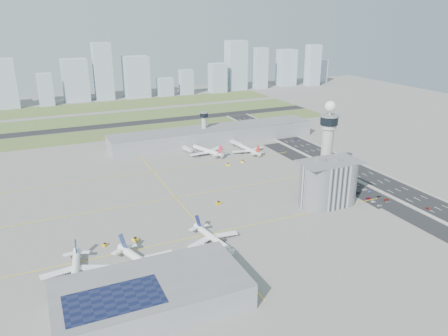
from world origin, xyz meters
name	(u,v)px	position (x,y,z in m)	size (l,w,h in m)	color
ground	(245,204)	(0.00, 0.00, 0.00)	(1000.00, 1000.00, 0.00)	gray
grass_strip_0	(138,131)	(-20.00, 225.00, 0.04)	(480.00, 50.00, 0.08)	#485C2B
grass_strip_1	(123,117)	(-20.00, 300.00, 0.04)	(480.00, 60.00, 0.08)	#4A612E
grass_strip_2	(111,106)	(-20.00, 380.00, 0.04)	(480.00, 70.00, 0.08)	#526731
runway	(130,124)	(-20.00, 262.00, 0.06)	(480.00, 22.00, 0.10)	black
highway	(375,179)	(115.00, 0.00, 0.05)	(28.00, 500.00, 0.10)	black
barrier_left	(361,181)	(101.00, 0.00, 0.60)	(0.60, 500.00, 1.20)	#9E9E99
barrier_right	(389,176)	(129.00, 0.00, 0.60)	(0.60, 500.00, 1.20)	#9E9E99
landside_road	(358,189)	(90.00, -10.00, 0.04)	(18.00, 260.00, 0.08)	black
parking_lot	(367,195)	(88.00, -22.00, 0.05)	(20.00, 44.00, 0.10)	black
taxiway_line_h_0	(207,235)	(-40.00, -30.00, 0.01)	(260.00, 0.60, 0.01)	yellow
taxiway_line_h_1	(176,198)	(-40.00, 30.00, 0.01)	(260.00, 0.60, 0.01)	yellow
taxiway_line_h_2	(153,171)	(-40.00, 90.00, 0.01)	(260.00, 0.60, 0.01)	yellow
taxiway_line_v	(176,198)	(-40.00, 30.00, 0.01)	(0.60, 260.00, 0.01)	yellow
control_tower	(328,140)	(72.00, 8.00, 35.04)	(14.00, 14.00, 64.50)	#ADAAA5
secondary_tower	(204,125)	(30.00, 150.00, 18.80)	(8.60, 8.60, 31.90)	#ADAAA5
admin_building	(328,183)	(51.99, -22.00, 15.30)	(42.00, 24.00, 33.50)	#B2B2B7
terminal_pier	(214,135)	(40.00, 148.00, 7.90)	(210.00, 32.00, 15.80)	gray
near_terminal	(151,294)	(-88.07, -82.02, 6.43)	(84.00, 42.00, 13.00)	gray
airplane_near_a	(75,267)	(-116.29, -43.59, 5.63)	(40.20, 34.17, 11.26)	white
airplane_near_b	(143,258)	(-83.63, -50.76, 6.16)	(44.02, 37.42, 12.33)	white
airplane_near_c	(214,235)	(-40.73, -41.20, 5.39)	(38.46, 32.69, 10.77)	white
airplane_far_a	(206,148)	(18.07, 116.01, 6.15)	(43.89, 37.31, 12.29)	white
airplane_far_b	(248,147)	(55.85, 104.97, 5.57)	(39.78, 33.81, 11.14)	white
jet_bridge_near_0	(87,289)	(-113.00, -61.00, 2.85)	(14.00, 3.00, 5.70)	silver
jet_bridge_near_1	(150,274)	(-83.00, -61.00, 2.85)	(14.00, 3.00, 5.70)	silver
jet_bridge_near_2	(207,261)	(-53.00, -61.00, 2.85)	(14.00, 3.00, 5.70)	silver
jet_bridge_far_0	(184,149)	(2.00, 132.00, 2.85)	(14.00, 3.00, 5.70)	silver
jet_bridge_far_1	(232,142)	(52.00, 132.00, 2.85)	(14.00, 3.00, 5.70)	silver
tug_0	(105,244)	(-97.75, -18.55, 0.86)	(2.04, 2.96, 1.72)	gold
tug_1	(135,239)	(-80.77, -19.78, 1.05)	(2.49, 3.63, 2.11)	yellow
tug_2	(209,237)	(-41.17, -35.40, 1.04)	(2.46, 3.57, 2.08)	#D9AE06
tug_3	(219,203)	(-16.45, 7.58, 1.01)	(2.40, 3.49, 2.03)	#D1A802
tug_4	(228,164)	(23.14, 77.99, 0.99)	(2.34, 3.41, 1.98)	yellow
tug_5	(243,161)	(38.45, 80.49, 1.07)	(2.52, 3.67, 2.13)	yellow
car_lot_0	(380,205)	(82.03, -40.71, 0.62)	(1.45, 3.61, 1.23)	silver
car_lot_1	(373,202)	(82.71, -33.92, 0.57)	(1.21, 3.48, 1.15)	#A0A8AF
car_lot_2	(369,198)	(83.81, -28.11, 0.59)	(1.95, 4.23, 1.17)	maroon
car_lot_3	(358,193)	(83.49, -16.81, 0.58)	(1.62, 3.97, 1.15)	black
car_lot_4	(352,189)	(83.96, -10.58, 0.65)	(1.53, 3.81, 1.30)	#130C51
car_lot_5	(348,187)	(84.02, -5.48, 0.65)	(1.38, 3.95, 1.30)	white
car_lot_6	(388,202)	(91.86, -38.38, 0.57)	(1.88, 4.08, 1.13)	gray
car_lot_7	(387,200)	(93.48, -35.14, 0.59)	(1.66, 4.08, 1.18)	maroon
car_lot_8	(379,196)	(92.70, -28.16, 0.54)	(1.28, 3.19, 1.09)	#242527
car_lot_9	(370,192)	(93.01, -19.03, 0.54)	(1.15, 3.30, 1.09)	navy
car_lot_10	(365,190)	(92.05, -14.47, 0.64)	(2.11, 4.58, 1.27)	silver
car_lot_11	(357,186)	(92.26, -5.85, 0.65)	(1.82, 4.48, 1.30)	gray
car_hw_0	(428,208)	(108.22, -57.64, 0.62)	(1.47, 3.65, 1.24)	maroon
car_hw_1	(343,164)	(116.02, 39.95, 0.57)	(1.21, 3.48, 1.15)	black
car_hw_2	(297,139)	(122.17, 122.18, 0.56)	(1.86, 4.04, 1.12)	navy
car_hw_4	(257,128)	(107.03, 180.49, 0.58)	(1.37, 3.41, 1.16)	slate
skyline_bldg_5	(7,84)	(-150.11, 419.66, 33.44)	(25.49, 20.39, 66.89)	#9EADC1
skyline_bldg_6	(45,90)	(-102.68, 417.90, 22.60)	(20.04, 16.03, 45.20)	#9EADC1
skyline_bldg_7	(75,80)	(-59.44, 436.89, 30.61)	(35.76, 28.61, 61.22)	#9EADC1
skyline_bldg_8	(103,72)	(-19.42, 431.56, 41.69)	(26.33, 21.06, 83.39)	#9EADC1
skyline_bldg_9	(136,77)	(30.27, 432.32, 31.06)	(36.96, 29.57, 62.11)	#9EADC1
skyline_bldg_10	(165,87)	(73.27, 423.68, 13.87)	(23.01, 18.41, 27.75)	#9EADC1
skyline_bldg_11	(186,82)	(108.28, 423.34, 19.48)	(20.22, 16.18, 38.97)	#9EADC1
skyline_bldg_12	(218,78)	(162.17, 421.29, 23.44)	(26.14, 20.92, 46.89)	#9EADC1
skyline_bldg_13	(236,65)	(201.27, 433.27, 40.60)	(32.26, 25.81, 81.20)	#9EADC1
skyline_bldg_14	(260,68)	(244.74, 426.38, 34.37)	(21.59, 17.28, 68.75)	#9EADC1
skyline_bldg_15	(286,68)	(302.83, 435.54, 31.70)	(30.25, 24.20, 63.40)	#9EADC1
skyline_bldg_16	(313,65)	(345.49, 415.96, 35.78)	(23.04, 18.43, 71.56)	#9EADC1
skyline_bldg_17	(320,71)	(382.05, 443.29, 20.53)	(22.64, 18.11, 41.06)	#9EADC1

